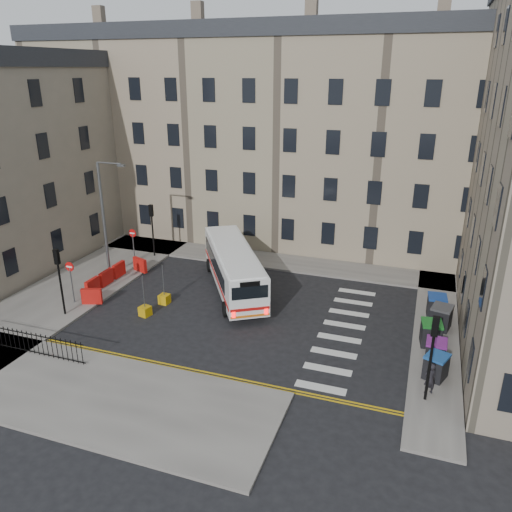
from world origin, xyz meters
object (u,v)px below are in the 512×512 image
Objects in this scene: bollard_yellow at (164,299)px; bollard_chevron at (145,311)px; bus at (233,267)px; wheelie_bin_c at (431,333)px; wheelie_bin_e at (436,306)px; wheelie_bin_a at (436,366)px; streetlamp at (104,218)px; pedestrian at (430,379)px; wheelie_bin_b at (435,352)px; wheelie_bin_d at (441,317)px.

bollard_chevron is at bearing -98.55° from bollard_yellow.
wheelie_bin_c is at bearing -47.02° from bus.
wheelie_bin_c is 3.46m from wheelie_bin_e.
streetlamp is at bearing -173.01° from wheelie_bin_a.
streetlamp is 7.49m from bollard_yellow.
streetlamp is 13.57× the size of bollard_yellow.
pedestrian is (21.71, -7.00, -3.42)m from streetlamp.
streetlamp reaches higher than pedestrian.
wheelie_bin_c is at bearing 0.09° from bollard_yellow.
bus is 7.41× the size of wheelie_bin_a.
wheelie_bin_a is 1.31m from wheelie_bin_b.
streetlamp reaches higher than wheelie_bin_e.
bollard_chevron is (-16.68, -3.94, -0.53)m from wheelie_bin_d.
bus is at bearing 5.64° from streetlamp.
wheelie_bin_d is 2.37× the size of bollard_chevron.
pedestrian reaches higher than wheelie_bin_a.
wheelie_bin_d is 0.92× the size of pedestrian.
wheelie_bin_b is (12.81, -5.20, -0.87)m from bus.
wheelie_bin_c is 2.20× the size of bollard_chevron.
wheelie_bin_b is at bearing -80.87° from wheelie_bin_d.
wheelie_bin_a is 1.11× the size of wheelie_bin_b.
bus reaches higher than wheelie_bin_e.
wheelie_bin_a is at bearing -4.30° from bollard_chevron.
wheelie_bin_e is (0.25, 3.45, 0.01)m from wheelie_bin_c.
streetlamp is 22.96m from wheelie_bin_a.
streetlamp is at bearing -168.19° from wheelie_bin_d.
bollard_yellow is at bearing 175.55° from wheelie_bin_b.
bus is at bearing 55.54° from bollard_chevron.
wheelie_bin_c is at bearing 6.62° from bollard_chevron.
bus is 13.16m from wheelie_bin_d.
streetlamp reaches higher than wheelie_bin_c.
wheelie_bin_b is 0.94× the size of wheelie_bin_c.
pedestrian is (-0.48, -6.57, 0.09)m from wheelie_bin_d.
pedestrian reaches higher than bollard_chevron.
wheelie_bin_e is 16.52m from bollard_yellow.
streetlamp is 23.07m from pedestrian.
bollard_yellow is at bearing -159.83° from wheelie_bin_d.
streetlamp is at bearing 170.76° from wheelie_bin_b.
pedestrian is (-0.26, -1.39, 0.16)m from wheelie_bin_a.
wheelie_bin_b is 3.88m from wheelie_bin_d.
streetlamp is 22.23m from wheelie_bin_e.
bollard_yellow is at bearing 172.88° from wheelie_bin_c.
wheelie_bin_e is at bearing 17.97° from bollard_chevron.
wheelie_bin_d is 6.58m from pedestrian.
bollard_yellow is at bearing -23.52° from streetlamp.
streetlamp is 22.10m from wheelie_bin_c.
streetlamp is at bearing 178.07° from wheelie_bin_e.
wheelie_bin_e is at bearing 12.15° from bollard_yellow.
wheelie_bin_d is at bearing -83.56° from wheelie_bin_e.
wheelie_bin_c reaches higher than bollard_chevron.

